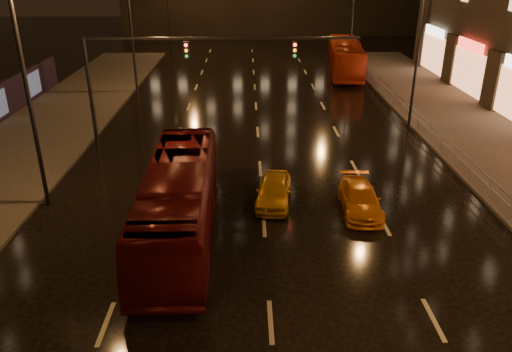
# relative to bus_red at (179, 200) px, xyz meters

# --- Properties ---
(ground) EXTENTS (140.00, 140.00, 0.00)m
(ground) POSITION_rel_bus_red_xyz_m (3.34, 10.66, -1.50)
(ground) COLOR black
(ground) RESTS_ON ground
(traffic_signal) EXTENTS (15.31, 0.32, 6.20)m
(traffic_signal) POSITION_rel_bus_red_xyz_m (-1.72, 10.66, 3.23)
(traffic_signal) COLOR black
(traffic_signal) RESTS_ON ground
(railing_right) EXTENTS (0.05, 56.00, 1.00)m
(railing_right) POSITION_rel_bus_red_xyz_m (13.54, 8.66, -0.61)
(railing_right) COLOR #99999E
(railing_right) RESTS_ON sidewalk_right
(bus_red) EXTENTS (2.77, 10.85, 3.01)m
(bus_red) POSITION_rel_bus_red_xyz_m (0.00, 0.00, 0.00)
(bus_red) COLOR #4D0B0C
(bus_red) RESTS_ON ground
(bus_curb) EXTENTS (3.80, 11.53, 3.15)m
(bus_curb) POSITION_rel_bus_red_xyz_m (11.88, 29.53, 0.07)
(bus_curb) COLOR #A92D10
(bus_curb) RESTS_ON ground
(taxi_near) EXTENTS (1.93, 3.81, 1.24)m
(taxi_near) POSITION_rel_bus_red_xyz_m (3.84, 2.66, -0.88)
(taxi_near) COLOR #BE8211
(taxi_near) RESTS_ON ground
(taxi_far) EXTENTS (1.74, 3.98, 1.14)m
(taxi_far) POSITION_rel_bus_red_xyz_m (7.55, 1.85, -0.94)
(taxi_far) COLOR orange
(taxi_far) RESTS_ON ground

